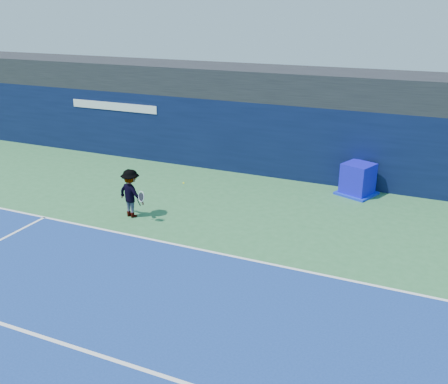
% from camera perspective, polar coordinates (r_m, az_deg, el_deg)
% --- Properties ---
extents(ground, '(80.00, 80.00, 0.00)m').
position_cam_1_polar(ground, '(12.68, -12.19, -11.49)').
color(ground, '#326F3E').
rests_on(ground, ground).
extents(baseline, '(24.00, 0.10, 0.01)m').
position_cam_1_polar(baseline, '(14.86, -5.49, -6.00)').
color(baseline, white).
rests_on(baseline, ground).
extents(service_line, '(24.00, 0.10, 0.01)m').
position_cam_1_polar(service_line, '(11.42, -18.22, -16.05)').
color(service_line, white).
rests_on(service_line, ground).
extents(stadium_band, '(36.00, 3.00, 1.20)m').
position_cam_1_polar(stadium_band, '(21.32, 5.56, 12.29)').
color(stadium_band, black).
rests_on(stadium_band, back_wall_assembly).
extents(back_wall_assembly, '(36.00, 1.03, 3.00)m').
position_cam_1_polar(back_wall_assembly, '(20.80, 4.47, 6.22)').
color(back_wall_assembly, black).
rests_on(back_wall_assembly, ground).
extents(equipment_cart, '(1.60, 1.60, 1.19)m').
position_cam_1_polar(equipment_cart, '(19.14, 15.03, 1.29)').
color(equipment_cart, '#120DC2').
rests_on(equipment_cart, ground).
extents(tennis_player, '(1.33, 0.85, 1.64)m').
position_cam_1_polar(tennis_player, '(16.72, -10.57, -0.14)').
color(tennis_player, white).
rests_on(tennis_player, ground).
extents(tennis_ball, '(0.06, 0.06, 0.06)m').
position_cam_1_polar(tennis_ball, '(16.38, -4.64, 1.03)').
color(tennis_ball, yellow).
rests_on(tennis_ball, ground).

